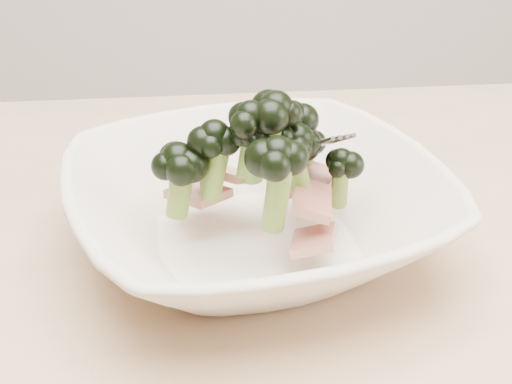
# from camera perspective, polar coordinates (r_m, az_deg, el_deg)

# --- Properties ---
(broccoli_dish) EXTENTS (0.34, 0.34, 0.14)m
(broccoli_dish) POSITION_cam_1_polar(r_m,az_deg,el_deg) (0.54, 0.12, -0.75)
(broccoli_dish) COLOR beige
(broccoli_dish) RESTS_ON dining_table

